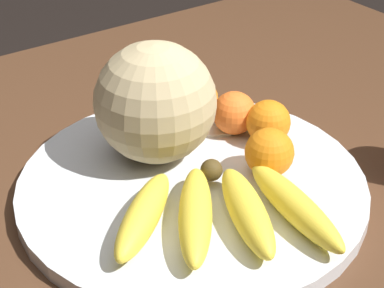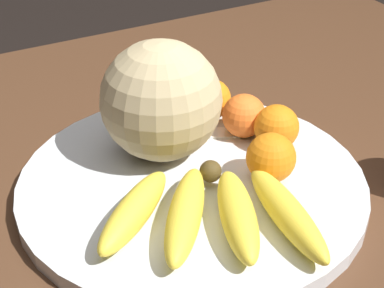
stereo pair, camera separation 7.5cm
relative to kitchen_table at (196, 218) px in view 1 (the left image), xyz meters
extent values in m
cube|color=#4C301E|center=(0.00, 0.00, 0.08)|extent=(1.23, 0.92, 0.04)
cube|color=#4C301E|center=(0.53, 0.37, -0.28)|extent=(0.07, 0.07, 0.68)
cylinder|color=silver|center=(-0.05, -0.06, 0.11)|extent=(0.42, 0.42, 0.02)
torus|color=#47382D|center=(-0.05, -0.06, 0.12)|extent=(0.42, 0.42, 0.01)
sphere|color=tan|center=(-0.05, 0.01, 0.20)|extent=(0.15, 0.15, 0.15)
sphere|color=#473819|center=(-0.03, -0.08, 0.14)|extent=(0.03, 0.03, 0.03)
ellipsoid|color=yellow|center=(-0.14, -0.10, 0.14)|extent=(0.14, 0.12, 0.04)
ellipsoid|color=yellow|center=(-0.10, -0.13, 0.14)|extent=(0.13, 0.16, 0.04)
ellipsoid|color=yellow|center=(-0.05, -0.16, 0.14)|extent=(0.09, 0.16, 0.04)
ellipsoid|color=yellow|center=(0.00, -0.18, 0.14)|extent=(0.06, 0.17, 0.03)
sphere|color=orange|center=(0.05, 0.06, 0.15)|extent=(0.06, 0.06, 0.06)
sphere|color=orange|center=(0.06, 0.00, 0.15)|extent=(0.06, 0.06, 0.06)
sphere|color=orange|center=(0.04, -0.10, 0.15)|extent=(0.06, 0.06, 0.06)
sphere|color=orange|center=(0.08, -0.04, 0.15)|extent=(0.06, 0.06, 0.06)
cube|color=white|center=(0.02, 0.02, 0.12)|extent=(0.08, 0.06, 0.00)
camera|label=1|loc=(-0.41, -0.57, 0.57)|focal=60.00mm
camera|label=2|loc=(-0.35, -0.61, 0.57)|focal=60.00mm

